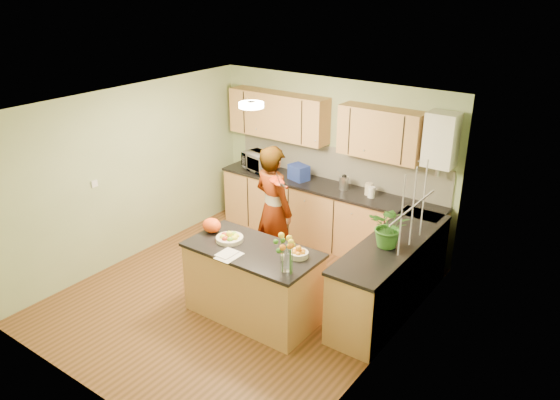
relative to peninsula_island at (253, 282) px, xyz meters
The scene contains 28 objects.
floor 0.67m from the peninsula_island, 149.08° to the left, with size 4.50×4.50×0.00m, color #553718.
ceiling 2.10m from the peninsula_island, 149.08° to the left, with size 4.00×4.50×0.02m, color silver.
wall_back 2.65m from the peninsula_island, 99.47° to the left, with size 4.00×0.02×2.50m, color #8FA374.
wall_front 2.19m from the peninsula_island, 101.77° to the right, with size 4.00×0.02×2.50m, color #8FA374.
wall_left 2.55m from the peninsula_island, behind, with size 0.02×4.50×2.50m, color #8FA374.
wall_right 1.79m from the peninsula_island, ahead, with size 0.02×4.50×2.50m, color #8FA374.
back_counter 2.22m from the peninsula_island, 98.20° to the left, with size 3.64×0.62×0.94m.
right_counter 1.69m from the peninsula_island, 40.61° to the left, with size 0.62×2.24×0.94m.
splashback 2.61m from the peninsula_island, 97.27° to the left, with size 3.60×0.02×0.52m, color white.
upper_cabinets 2.78m from the peninsula_island, 104.28° to the left, with size 3.20×0.34×0.70m.
boiler 3.03m from the peninsula_island, 61.26° to the left, with size 0.40×0.30×0.86m.
window_right 2.10m from the peninsula_island, 28.34° to the left, with size 0.01×1.30×1.05m.
light_switch 2.57m from the peninsula_island, behind, with size 0.02×0.09×0.09m, color white.
ceiling_lamp 2.12m from the peninsula_island, 127.18° to the left, with size 0.30×0.30×0.07m.
peninsula_island is the anchor object (origin of this frame).
fruit_dish 0.61m from the peninsula_island, behind, with size 0.33×0.33×0.12m.
orange_bowl 0.77m from the peninsula_island, 15.26° to the left, with size 0.22×0.22×0.13m.
flower_vase 1.01m from the peninsula_island, 16.70° to the right, with size 0.28×0.28×0.51m.
orange_bag 0.88m from the peninsula_island, behind, with size 0.24×0.21×0.18m, color #EA4A13.
papers 0.56m from the peninsula_island, 108.43° to the right, with size 0.22×0.30×0.01m, color silver.
violinist 1.26m from the peninsula_island, 114.42° to the left, with size 0.66×0.44×1.82m, color tan.
violin 1.34m from the peninsula_island, 108.58° to the left, with size 0.56×0.23×0.11m, color #501305, non-canonical shape.
microwave 2.75m from the peninsula_island, 126.22° to the left, with size 0.51×0.35×0.28m, color white.
blue_box 2.40m from the peninsula_island, 110.54° to the left, with size 0.30×0.22×0.24m, color navy.
kettle 2.31m from the peninsula_island, 91.31° to the left, with size 0.14×0.14×0.27m.
jar_cream 2.35m from the peninsula_island, 81.26° to the left, with size 0.11×0.11×0.17m, color beige.
jar_white 2.29m from the peninsula_island, 78.95° to the left, with size 0.10×0.10×0.16m, color white.
potted_plant 1.76m from the peninsula_island, 36.35° to the left, with size 0.47×0.41×0.52m, color #367527.
Camera 1 is at (3.99, -4.65, 3.91)m, focal length 35.00 mm.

